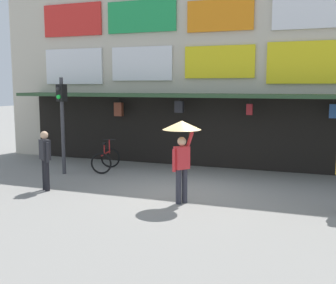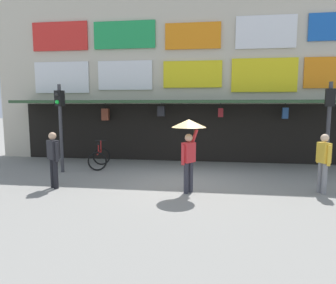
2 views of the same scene
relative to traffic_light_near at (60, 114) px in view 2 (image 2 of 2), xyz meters
name	(u,v)px [view 2 (image 2 of 2)]	position (x,y,z in m)	size (l,w,h in m)	color
ground_plane	(184,185)	(4.60, -1.14, -2.14)	(80.00, 80.00, 0.00)	gray
shopfront	(193,71)	(4.59, 3.42, 1.82)	(18.00, 2.60, 8.00)	beige
traffic_light_near	(60,114)	(0.00, 0.00, 0.00)	(0.33, 0.35, 3.20)	#38383D
traffic_light_far	(329,115)	(9.14, 0.02, 0.00)	(0.32, 0.35, 3.20)	#38383D
bicycle_parked	(99,158)	(1.08, 0.94, -1.75)	(0.95, 1.29, 1.05)	black
pedestrian_in_blue	(323,160)	(8.52, -1.51, -1.19)	(0.31, 0.51, 1.68)	gray
pedestrian_with_umbrella	(189,135)	(4.80, -1.97, -0.50)	(0.96, 0.96, 2.08)	#2D2D38
pedestrian_in_red	(53,157)	(0.80, -2.05, -1.19)	(0.45, 0.38, 1.68)	black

